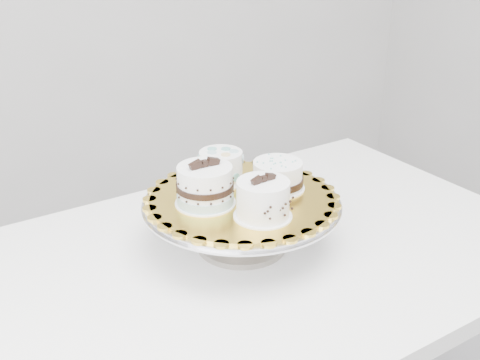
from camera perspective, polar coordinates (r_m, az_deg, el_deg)
name	(u,v)px	position (r m, az deg, el deg)	size (l,w,h in m)	color
table	(264,282)	(1.28, 2.28, -9.64)	(1.23, 0.88, 0.75)	white
cake_stand	(242,214)	(1.21, 0.16, -3.29)	(0.40, 0.40, 0.11)	gray
cake_board	(242,198)	(1.19, 0.16, -1.74)	(0.36, 0.36, 0.01)	gold
cake_swirl	(263,200)	(1.10, 2.20, -1.92)	(0.11, 0.11, 0.09)	white
cake_banded	(205,187)	(1.15, -3.34, -0.65)	(0.12, 0.12, 0.10)	white
cake_dots	(221,166)	(1.24, -1.82, 1.30)	(0.12, 0.12, 0.07)	white
cake_ribbon	(278,176)	(1.22, 3.62, 0.38)	(0.12, 0.12, 0.06)	white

